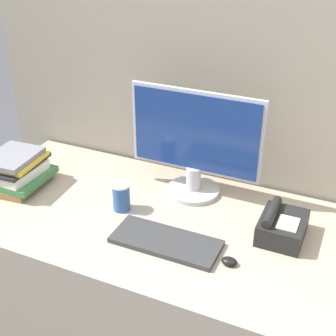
# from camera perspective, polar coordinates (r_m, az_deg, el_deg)

# --- Properties ---
(cubicle_panel_rear) EXTENTS (2.07, 0.04, 1.73)m
(cubicle_panel_rear) POSITION_cam_1_polar(r_m,az_deg,el_deg) (2.20, 3.56, 1.97)
(cubicle_panel_rear) COLOR gray
(cubicle_panel_rear) RESTS_ON ground_plane
(desk) EXTENTS (1.67, 0.81, 0.77)m
(desk) POSITION_cam_1_polar(r_m,az_deg,el_deg) (2.14, -1.25, -14.55)
(desk) COLOR tan
(desk) RESTS_ON ground_plane
(monitor) EXTENTS (0.57, 0.23, 0.47)m
(monitor) POSITION_cam_1_polar(r_m,az_deg,el_deg) (1.95, 3.28, 2.72)
(monitor) COLOR #B7B7BC
(monitor) RESTS_ON desk
(keyboard) EXTENTS (0.41, 0.17, 0.02)m
(keyboard) POSITION_cam_1_polar(r_m,az_deg,el_deg) (1.76, -0.25, -8.95)
(keyboard) COLOR #333333
(keyboard) RESTS_ON desk
(mouse) EXTENTS (0.06, 0.04, 0.03)m
(mouse) POSITION_cam_1_polar(r_m,az_deg,el_deg) (1.68, 7.48, -11.22)
(mouse) COLOR black
(mouse) RESTS_ON desk
(coffee_cup) EXTENTS (0.07, 0.07, 0.12)m
(coffee_cup) POSITION_cam_1_polar(r_m,az_deg,el_deg) (1.92, -5.72, -3.50)
(coffee_cup) COLOR #335999
(coffee_cup) RESTS_ON desk
(book_stack) EXTENTS (0.24, 0.28, 0.16)m
(book_stack) POSITION_cam_1_polar(r_m,az_deg,el_deg) (2.17, -17.90, -0.26)
(book_stack) COLOR olive
(book_stack) RESTS_ON desk
(desk_telephone) EXTENTS (0.17, 0.21, 0.12)m
(desk_telephone) POSITION_cam_1_polar(r_m,az_deg,el_deg) (1.82, 13.68, -6.94)
(desk_telephone) COLOR black
(desk_telephone) RESTS_ON desk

